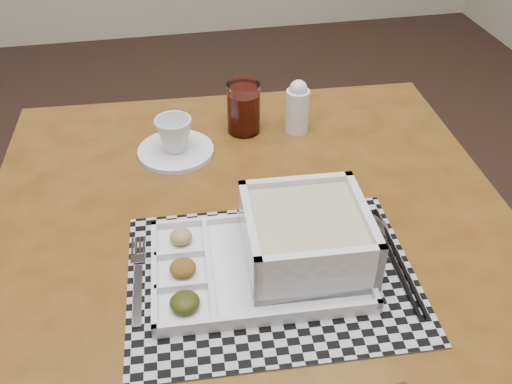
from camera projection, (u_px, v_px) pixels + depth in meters
dining_table at (251, 251)px, 1.01m from camera, size 0.95×0.95×0.68m
placemat at (272, 276)px, 0.86m from camera, size 0.45×0.35×0.00m
serving_tray at (293, 245)px, 0.86m from camera, size 0.34×0.24×0.10m
fork at (137, 277)px, 0.86m from camera, size 0.03×0.19×0.00m
spoon at (379, 231)px, 0.94m from camera, size 0.04×0.18×0.01m
chopsticks at (396, 259)px, 0.88m from camera, size 0.03×0.24×0.01m
saucer at (176, 151)px, 1.13m from camera, size 0.15×0.15×0.01m
cup at (174, 134)px, 1.10m from camera, size 0.09×0.09×0.07m
juice_glass at (244, 110)px, 1.17m from camera, size 0.07×0.07×0.11m
creamer_bottle at (297, 107)px, 1.16m from camera, size 0.05×0.05×0.12m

